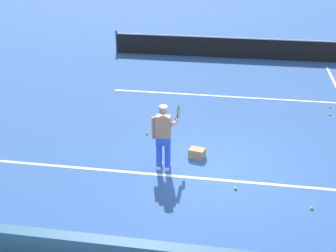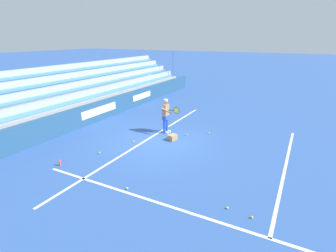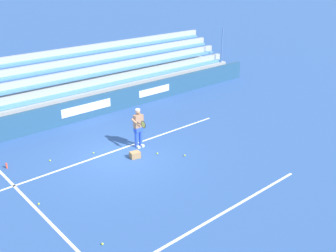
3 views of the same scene
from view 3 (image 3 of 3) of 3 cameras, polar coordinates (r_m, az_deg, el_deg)
ground_plane at (r=16.29m, az=-7.30°, el=-4.38°), size 160.00×160.00×0.00m
court_baseline_white at (r=16.67m, az=-8.27°, el=-3.78°), size 12.00×0.10×0.01m
court_sideline_white at (r=11.63m, az=-13.12°, el=-17.12°), size 0.10×12.00×0.01m
court_service_line_white at (r=12.70m, az=7.22°, el=-12.84°), size 8.22×0.10×0.01m
back_wall_sponsor_board at (r=19.79m, az=-14.90°, el=1.71°), size 26.48×0.25×1.10m
bleacher_stand at (r=21.65m, az=-17.69°, el=3.77°), size 25.16×3.20×3.40m
tennis_player at (r=16.68m, az=-4.31°, el=-0.22°), size 0.59×0.98×1.71m
ball_box_cardboard at (r=16.05m, az=-4.80°, el=-4.19°), size 0.46×0.38×0.26m
tennis_ball_by_box at (r=16.67m, az=-10.76°, el=-3.84°), size 0.07×0.07×0.07m
tennis_ball_near_player at (r=16.33m, az=-1.57°, el=-4.00°), size 0.07×0.07×0.07m
tennis_ball_stray_back at (r=13.78m, az=-18.26°, el=-10.68°), size 0.07×0.07×0.07m
tennis_ball_midcourt at (r=16.46m, az=-16.75°, el=-4.81°), size 0.07×0.07×0.07m
tennis_ball_far_left at (r=11.65m, az=-9.50°, el=-16.51°), size 0.07×0.07×0.07m
tennis_ball_far_right at (r=16.18m, az=2.44°, el=-4.28°), size 0.07×0.07×0.07m
water_bottle at (r=16.44m, az=-22.39°, el=-5.34°), size 0.07×0.07×0.22m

